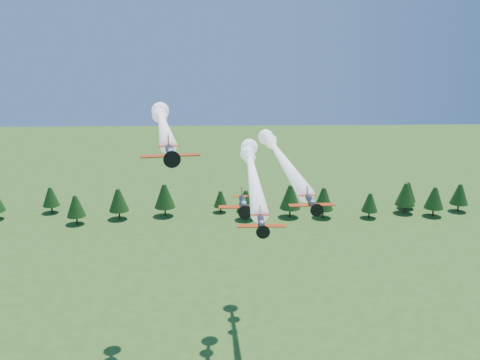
{
  "coord_description": "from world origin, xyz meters",
  "views": [
    {
      "loc": [
        -2.77,
        -74.68,
        66.15
      ],
      "look_at": [
        -0.61,
        0.0,
        44.95
      ],
      "focal_mm": 40.0,
      "sensor_mm": 36.0,
      "label": 1
    }
  ],
  "objects_px": {
    "plane_right": "(279,155)",
    "plane_slot": "(243,204)",
    "plane_left": "(163,123)",
    "plane_lead": "(252,169)"
  },
  "relations": [
    {
      "from": "plane_right",
      "to": "plane_slot",
      "type": "relative_size",
      "value": 6.58
    },
    {
      "from": "plane_left",
      "to": "plane_slot",
      "type": "bearing_deg",
      "value": -59.01
    },
    {
      "from": "plane_left",
      "to": "plane_right",
      "type": "relative_size",
      "value": 0.79
    },
    {
      "from": "plane_slot",
      "to": "plane_left",
      "type": "bearing_deg",
      "value": 127.8
    },
    {
      "from": "plane_lead",
      "to": "plane_right",
      "type": "distance_m",
      "value": 13.01
    },
    {
      "from": "plane_right",
      "to": "plane_lead",
      "type": "bearing_deg",
      "value": -122.13
    },
    {
      "from": "plane_left",
      "to": "plane_right",
      "type": "xyz_separation_m",
      "value": [
        22.84,
        9.13,
        -8.38
      ]
    },
    {
      "from": "plane_left",
      "to": "plane_slot",
      "type": "height_order",
      "value": "plane_left"
    },
    {
      "from": "plane_left",
      "to": "plane_right",
      "type": "height_order",
      "value": "plane_left"
    },
    {
      "from": "plane_lead",
      "to": "plane_right",
      "type": "height_order",
      "value": "plane_right"
    }
  ]
}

